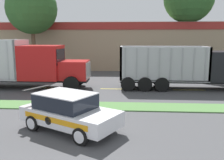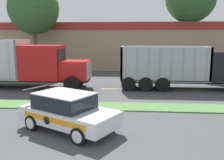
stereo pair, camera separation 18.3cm
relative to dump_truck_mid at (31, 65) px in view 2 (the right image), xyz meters
The scene contains 9 objects.
grass_verge 7.22m from the dump_truck_mid, 42.98° to the right, with size 120.00×1.66×0.06m, color #517F42.
centre_line_4 2.07m from the dump_truck_mid, ahead, with size 2.40×0.14×0.01m, color yellow.
centre_line_5 6.77m from the dump_truck_mid, ahead, with size 2.40×0.14×0.01m, color yellow.
centre_line_6 12.07m from the dump_truck_mid, ahead, with size 2.40×0.14×0.01m, color yellow.
dump_truck_mid is the anchor object (origin of this frame).
dump_truck_far_right 13.35m from the dump_truck_mid, ahead, with size 11.54×2.57×3.18m.
rally_car 9.81m from the dump_truck_mid, 59.36° to the right, with size 4.57×3.67×1.62m.
store_building_backdrop 16.47m from the dump_truck_mid, 74.03° to the left, with size 36.19×12.10×5.50m.
tree_behind_far_right 10.08m from the dump_truck_mid, 108.88° to the left, with size 5.28×5.28×10.73m.
Camera 2 is at (2.52, -4.42, 3.91)m, focal length 40.00 mm.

